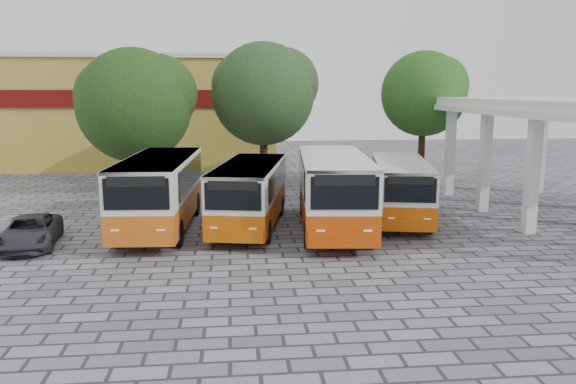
{
  "coord_description": "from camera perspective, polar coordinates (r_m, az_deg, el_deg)",
  "views": [
    {
      "loc": [
        -4.27,
        -19.48,
        5.8
      ],
      "look_at": [
        -1.88,
        3.97,
        1.5
      ],
      "focal_mm": 35.0,
      "sensor_mm": 36.0,
      "label": 1
    }
  ],
  "objects": [
    {
      "name": "bus_centre_right",
      "position": [
        23.41,
        4.66,
        0.49
      ],
      "size": [
        3.46,
        8.9,
        3.13
      ],
      "rotation": [
        0.0,
        0.0,
        -0.1
      ],
      "color": "#B73700",
      "rests_on": "ground"
    },
    {
      "name": "shophouse_block",
      "position": [
        45.99,
        -14.38,
        7.98
      ],
      "size": [
        20.4,
        10.4,
        8.3
      ],
      "color": "#AB9231",
      "rests_on": "ground"
    },
    {
      "name": "parked_car",
      "position": [
        23.18,
        -24.73,
        -3.67
      ],
      "size": [
        2.44,
        4.32,
        1.14
      ],
      "primitive_type": "imported",
      "rotation": [
        0.0,
        0.0,
        0.14
      ],
      "color": "#2D2C34",
      "rests_on": "ground"
    },
    {
      "name": "tree_right",
      "position": [
        35.18,
        13.73,
        9.94
      ],
      "size": [
        5.36,
        5.1,
        8.12
      ],
      "color": "#34230F",
      "rests_on": "ground"
    },
    {
      "name": "bus_centre_left",
      "position": [
        23.76,
        -3.88,
        0.11
      ],
      "size": [
        3.74,
        7.98,
        2.75
      ],
      "rotation": [
        0.0,
        0.0,
        -0.19
      ],
      "color": "#B54900",
      "rests_on": "ground"
    },
    {
      "name": "bus_far_left",
      "position": [
        24.02,
        -12.92,
        0.38
      ],
      "size": [
        3.08,
        8.56,
        3.04
      ],
      "rotation": [
        0.0,
        0.0,
        -0.06
      ],
      "color": "#BD540F",
      "rests_on": "ground"
    },
    {
      "name": "tree_left",
      "position": [
        32.76,
        -15.22,
        8.87
      ],
      "size": [
        6.67,
        6.35,
        8.13
      ],
      "color": "#3D2B18",
      "rests_on": "ground"
    },
    {
      "name": "ground",
      "position": [
        20.77,
        6.31,
        -5.94
      ],
      "size": [
        90.0,
        90.0,
        0.0
      ],
      "primitive_type": "plane",
      "color": "#575760",
      "rests_on": "ground"
    },
    {
      "name": "tree_middle",
      "position": [
        34.07,
        -2.4,
        10.27
      ],
      "size": [
        6.45,
        6.14,
        8.63
      ],
      "color": "#3C2910",
      "rests_on": "ground"
    },
    {
      "name": "terminal_shelter",
      "position": [
        27.75,
        26.57,
        7.43
      ],
      "size": [
        6.8,
        15.8,
        5.4
      ],
      "color": "silver",
      "rests_on": "ground"
    },
    {
      "name": "bus_far_right",
      "position": [
        25.73,
        11.39,
        0.6
      ],
      "size": [
        3.68,
        7.73,
        2.66
      ],
      "rotation": [
        0.0,
        0.0,
        -0.2
      ],
      "color": "#C14900",
      "rests_on": "ground"
    }
  ]
}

